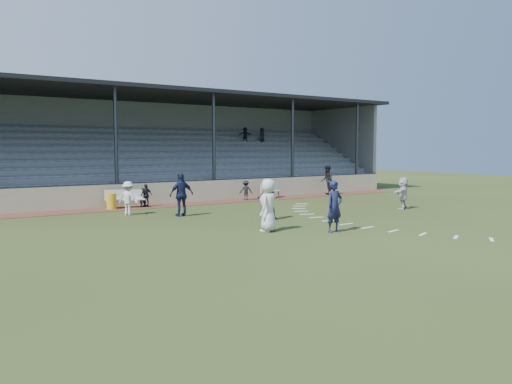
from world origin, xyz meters
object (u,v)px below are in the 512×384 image
at_px(player_white_lead, 268,205).
at_px(player_navy_lead, 335,207).
at_px(bench_right, 271,189).
at_px(football, 268,227).
at_px(bench_left, 125,197).
at_px(official, 327,180).
at_px(trash_bin, 112,201).

bearing_deg(player_white_lead, player_navy_lead, 108.21).
xyz_separation_m(bench_right, football, (-7.09, -9.85, -0.49)).
height_order(bench_right, player_white_lead, player_white_lead).
height_order(bench_left, official, official).
relative_size(football, official, 0.10).
bearing_deg(football, trash_bin, 107.33).
distance_m(football, player_white_lead, 1.00).
relative_size(trash_bin, player_white_lead, 0.40).
distance_m(bench_left, football, 10.22).
relative_size(bench_left, official, 1.01).
relative_size(bench_right, official, 1.00).
relative_size(bench_right, player_white_lead, 1.00).
bearing_deg(player_white_lead, official, -174.10).
bearing_deg(trash_bin, player_navy_lead, -67.67).
bearing_deg(player_navy_lead, football, 131.33).
bearing_deg(player_navy_lead, bench_left, 107.41).
xyz_separation_m(trash_bin, player_white_lead, (2.81, -10.12, 0.58)).
xyz_separation_m(player_navy_lead, official, (9.87, 11.53, 0.05)).
height_order(bench_left, player_white_lead, player_white_lead).
distance_m(bench_right, player_white_lead, 12.59).
bearing_deg(official, football, -12.75).
bearing_deg(official, bench_right, -55.15).
bearing_deg(trash_bin, football, -72.67).
bearing_deg(official, player_white_lead, -12.23).
bearing_deg(player_navy_lead, official, 48.11).
bearing_deg(trash_bin, bench_right, 0.62).
xyz_separation_m(trash_bin, official, (14.65, -0.10, 0.60)).
bearing_deg(bench_left, player_navy_lead, -56.53).
bearing_deg(bench_right, player_white_lead, -147.98).
bearing_deg(player_white_lead, football, -156.08).
height_order(trash_bin, player_navy_lead, player_navy_lead).
xyz_separation_m(trash_bin, football, (3.04, -9.74, -0.32)).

